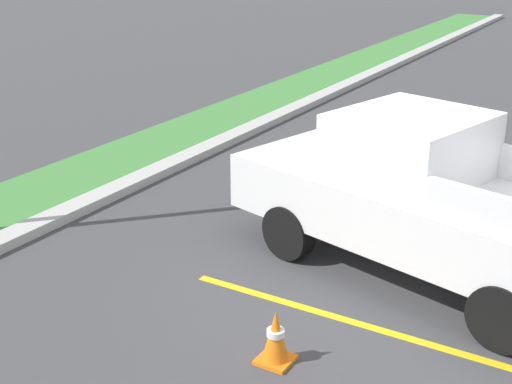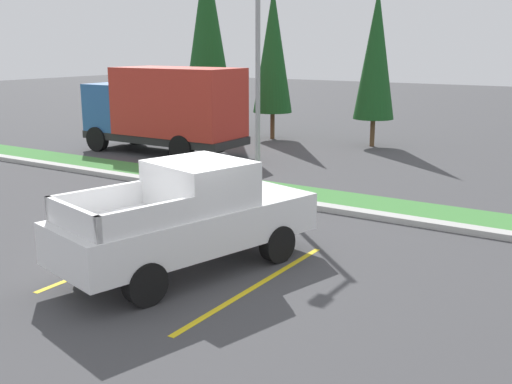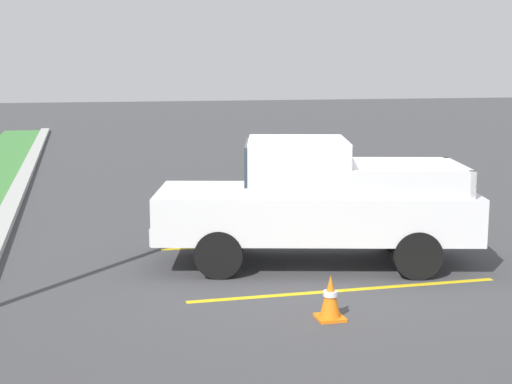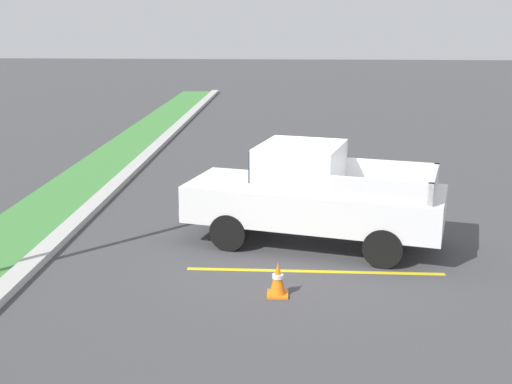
{
  "view_description": "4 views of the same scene",
  "coord_description": "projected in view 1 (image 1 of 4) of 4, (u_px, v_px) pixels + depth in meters",
  "views": [
    {
      "loc": [
        -8.11,
        -2.7,
        4.29
      ],
      "look_at": [
        -0.53,
        1.8,
        0.91
      ],
      "focal_mm": 49.27,
      "sensor_mm": 36.0,
      "label": 1
    },
    {
      "loc": [
        7.17,
        -9.14,
        4.25
      ],
      "look_at": [
        1.01,
        0.49,
        1.5
      ],
      "focal_mm": 43.07,
      "sensor_mm": 36.0,
      "label": 2
    },
    {
      "loc": [
        -11.36,
        3.44,
        3.27
      ],
      "look_at": [
        -0.6,
        0.8,
        1.37
      ],
      "focal_mm": 51.44,
      "sensor_mm": 36.0,
      "label": 3
    },
    {
      "loc": [
        -13.2,
        0.05,
        4.63
      ],
      "look_at": [
        -0.94,
        0.78,
        1.36
      ],
      "focal_mm": 46.82,
      "sensor_mm": 36.0,
      "label": 4
    }
  ],
  "objects": [
    {
      "name": "parking_line_near",
      "position": [
        375.0,
        328.0,
        7.93
      ],
      "size": [
        0.12,
        4.8,
        0.01
      ],
      "primitive_type": "cube",
      "color": "yellow",
      "rests_on": "ground"
    },
    {
      "name": "pickup_truck_main",
      "position": [
        423.0,
        199.0,
        8.84
      ],
      "size": [
        3.14,
        5.53,
        2.1
      ],
      "color": "black",
      "rests_on": "ground"
    },
    {
      "name": "curb_strip",
      "position": [
        108.0,
        194.0,
        11.69
      ],
      "size": [
        56.0,
        0.4,
        0.15
      ],
      "primitive_type": "cube",
      "color": "#B2B2AD",
      "rests_on": "ground"
    },
    {
      "name": "traffic_cone",
      "position": [
        276.0,
        337.0,
        7.24
      ],
      "size": [
        0.36,
        0.36,
        0.6
      ],
      "color": "orange",
      "rests_on": "ground"
    },
    {
      "name": "ground_plane",
      "position": [
        393.0,
        268.0,
        9.33
      ],
      "size": [
        120.0,
        120.0,
        0.0
      ],
      "primitive_type": "plane",
      "color": "#424244"
    },
    {
      "name": "grass_median",
      "position": [
        60.0,
        185.0,
        12.23
      ],
      "size": [
        56.0,
        1.8,
        0.06
      ],
      "primitive_type": "cube",
      "color": "#42843D",
      "rests_on": "ground"
    },
    {
      "name": "parking_line_far",
      "position": [
        453.0,
        232.0,
        10.42
      ],
      "size": [
        0.12,
        4.8,
        0.01
      ],
      "primitive_type": "cube",
      "color": "yellow",
      "rests_on": "ground"
    }
  ]
}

